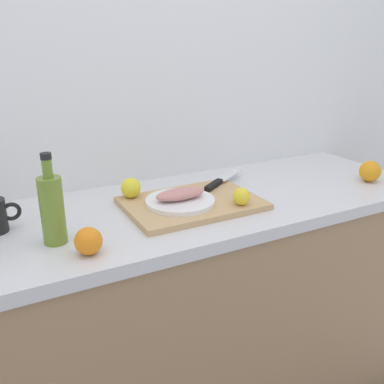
{
  "coord_description": "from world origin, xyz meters",
  "views": [
    {
      "loc": [
        -0.52,
        -1.19,
        1.43
      ],
      "look_at": [
        0.09,
        -0.03,
        0.95
      ],
      "focal_mm": 39.42,
      "sensor_mm": 36.0,
      "label": 1
    }
  ],
  "objects": [
    {
      "name": "cutting_board",
      "position": [
        0.09,
        -0.03,
        0.91
      ],
      "size": [
        0.44,
        0.31,
        0.02
      ],
      "primitive_type": "cube",
      "color": "tan",
      "rests_on": "kitchen_counter"
    },
    {
      "name": "back_wall",
      "position": [
        0.0,
        0.33,
        1.25
      ],
      "size": [
        3.2,
        0.05,
        2.5
      ],
      "primitive_type": "cube",
      "color": "white",
      "rests_on": "ground_plane"
    },
    {
      "name": "lemon_0",
      "position": [
        -0.08,
        0.09,
        0.95
      ],
      "size": [
        0.07,
        0.07,
        0.07
      ],
      "primitive_type": "sphere",
      "color": "yellow",
      "rests_on": "cutting_board"
    },
    {
      "name": "olive_oil_bottle",
      "position": [
        -0.37,
        -0.09,
        1.0
      ],
      "size": [
        0.06,
        0.06,
        0.25
      ],
      "color": "olive",
      "rests_on": "kitchen_counter"
    },
    {
      "name": "orange_1",
      "position": [
        -0.31,
        -0.2,
        0.94
      ],
      "size": [
        0.07,
        0.07,
        0.07
      ],
      "primitive_type": "sphere",
      "color": "orange",
      "rests_on": "kitchen_counter"
    },
    {
      "name": "kitchen_counter",
      "position": [
        0.0,
        0.0,
        0.45
      ],
      "size": [
        2.0,
        0.6,
        0.9
      ],
      "color": "#9E7A56",
      "rests_on": "ground_plane"
    },
    {
      "name": "chef_knife",
      "position": [
        0.26,
        0.08,
        0.93
      ],
      "size": [
        0.26,
        0.19,
        0.02
      ],
      "rotation": [
        0.0,
        0.0,
        0.6
      ],
      "color": "silver",
      "rests_on": "cutting_board"
    },
    {
      "name": "orange_2",
      "position": [
        0.82,
        -0.12,
        0.94
      ],
      "size": [
        0.08,
        0.08,
        0.08
      ],
      "primitive_type": "sphere",
      "color": "orange",
      "rests_on": "kitchen_counter"
    },
    {
      "name": "white_plate",
      "position": [
        0.04,
        -0.04,
        0.93
      ],
      "size": [
        0.23,
        0.23,
        0.01
      ],
      "primitive_type": "cylinder",
      "color": "white",
      "rests_on": "cutting_board"
    },
    {
      "name": "lemon_1",
      "position": [
        0.21,
        -0.14,
        0.95
      ],
      "size": [
        0.06,
        0.06,
        0.06
      ],
      "primitive_type": "sphere",
      "color": "yellow",
      "rests_on": "cutting_board"
    },
    {
      "name": "fish_fillet",
      "position": [
        0.04,
        -0.04,
        0.95
      ],
      "size": [
        0.17,
        0.07,
        0.04
      ],
      "primitive_type": "ellipsoid",
      "color": "tan",
      "rests_on": "white_plate"
    }
  ]
}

